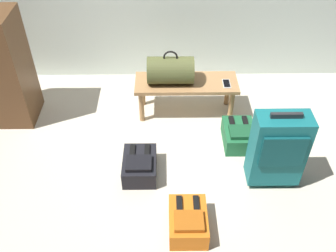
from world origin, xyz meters
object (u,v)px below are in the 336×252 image
bench (186,86)px  duffel_bag_olive (170,70)px  cell_phone (227,84)px  backpack_dark (140,166)px  backpack_orange (188,221)px  suitcase_upright_teal (278,149)px  backpack_green (239,135)px

bench → duffel_bag_olive: size_ratio=2.27×
bench → cell_phone: cell_phone is taller
cell_phone → backpack_dark: (-0.81, -0.80, -0.28)m
backpack_dark → backpack_orange: size_ratio=1.00×
suitcase_upright_teal → duffel_bag_olive: bearing=131.5°
duffel_bag_olive → backpack_orange: 1.47m
backpack_orange → backpack_green: size_ratio=1.00×
bench → backpack_dark: bearing=-117.0°
cell_phone → backpack_green: (0.09, -0.42, -0.28)m
bench → backpack_dark: size_ratio=2.63×
backpack_orange → backpack_green: 1.07m
backpack_green → backpack_orange: bearing=-119.1°
duffel_bag_olive → backpack_green: (0.63, -0.47, -0.41)m
cell_phone → backpack_dark: size_ratio=0.38×
suitcase_upright_teal → backpack_orange: size_ratio=1.92×
duffel_bag_olive → backpack_dark: duffel_bag_olive is taller
backpack_green → cell_phone: bearing=101.9°
suitcase_upright_teal → backpack_orange: bearing=-146.9°
backpack_green → suitcase_upright_teal: bearing=-66.9°
bench → cell_phone: size_ratio=6.94×
backpack_dark → cell_phone: bearing=44.4°
backpack_dark → backpack_orange: 0.68m
bench → backpack_green: size_ratio=2.63×
backpack_dark → backpack_green: bearing=22.5°
bench → backpack_dark: bench is taller
bench → cell_phone: (0.38, -0.05, 0.06)m
backpack_orange → suitcase_upright_teal: bearing=33.1°
suitcase_upright_teal → backpack_green: (-0.20, 0.47, -0.28)m
cell_phone → backpack_green: bearing=-78.1°
cell_phone → backpack_dark: 1.17m
bench → backpack_orange: size_ratio=2.63×
cell_phone → backpack_orange: 1.45m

